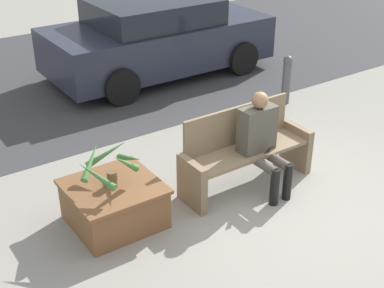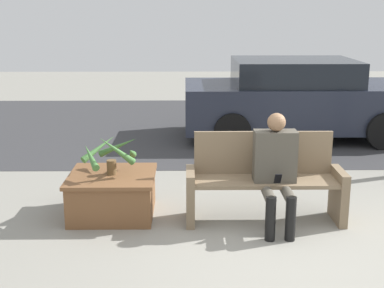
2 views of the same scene
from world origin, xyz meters
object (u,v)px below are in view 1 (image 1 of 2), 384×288
planter_box (114,202)px  bollard_post (287,78)px  person_seated (262,138)px  potted_plant (110,164)px  bench (245,150)px  parked_car (157,37)px

planter_box → bollard_post: bollard_post is taller
person_seated → planter_box: (-1.75, 0.33, -0.41)m
planter_box → bollard_post: (3.79, 1.38, 0.17)m
planter_box → potted_plant: size_ratio=1.40×
potted_plant → person_seated: bearing=-11.5°
planter_box → potted_plant: 0.46m
bench → person_seated: person_seated is taller
bench → planter_box: size_ratio=1.79×
person_seated → potted_plant: person_seated is taller
person_seated → bollard_post: (2.04, 1.72, -0.25)m
person_seated → parked_car: 4.19m
bench → parked_car: (1.14, 3.87, 0.25)m
potted_plant → bollard_post: size_ratio=0.85×
person_seated → planter_box: size_ratio=1.27×
bollard_post → planter_box: bearing=-159.9°
bench → parked_car: size_ratio=0.42×
bench → potted_plant: size_ratio=2.50×
person_seated → parked_car: parked_car is taller
parked_car → bollard_post: bearing=-67.1°
parked_car → planter_box: bearing=-126.9°
person_seated → planter_box: bearing=169.2°
planter_box → parked_car: 4.68m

